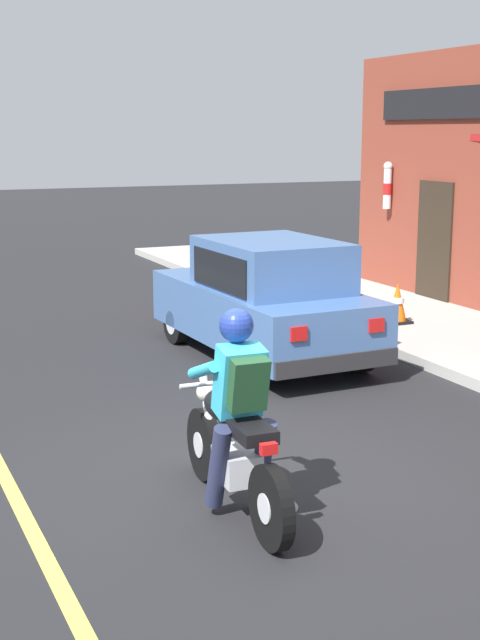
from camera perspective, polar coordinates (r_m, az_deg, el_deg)
ground_plane at (r=7.72m, az=-0.24°, el=-10.10°), size 80.00×80.00×0.00m
sidewalk_curb at (r=12.62m, az=14.51°, el=-1.38°), size 2.60×22.00×0.14m
motorcycle_with_rider at (r=6.86m, az=-0.27°, el=-6.97°), size 0.56×2.02×1.62m
car_hatchback at (r=11.51m, az=1.58°, el=1.27°), size 1.74×3.82×1.57m
traffic_cone at (r=13.27m, az=10.03°, el=1.05°), size 0.36×0.36×0.60m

